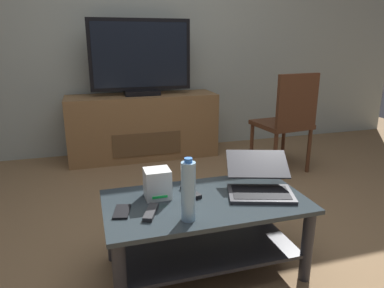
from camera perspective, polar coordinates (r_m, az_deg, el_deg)
ground_plane at (r=2.23m, az=3.77°, el=-16.12°), size 7.68×7.68×0.00m
back_wall at (r=3.98m, az=-7.39°, el=19.22°), size 6.40×0.12×2.80m
coffee_table at (r=1.90m, az=2.14°, el=-12.54°), size 1.03×0.56×0.41m
media_cabinet at (r=3.74m, az=-7.89°, el=2.85°), size 1.52×0.46×0.66m
television at (r=3.62m, az=-8.27°, el=13.43°), size 1.00×0.20×0.74m
dining_chair at (r=3.34m, az=15.15°, el=4.01°), size 0.49×0.49×0.92m
laptop at (r=1.95m, az=10.78°, el=-5.92°), size 0.44×0.46×0.17m
router_box at (r=1.84m, az=-5.62°, el=-6.36°), size 0.13×0.12×0.15m
water_bottle_near at (r=1.59m, az=-0.59°, el=-7.59°), size 0.07×0.07×0.30m
cell_phone at (r=1.74m, az=-11.25°, el=-10.64°), size 0.10×0.15×0.01m
tv_remote at (r=1.70m, az=-6.66°, el=-10.87°), size 0.10×0.16×0.02m
soundbar_remote at (r=1.90m, az=-0.21°, el=-7.76°), size 0.08×0.17×0.02m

